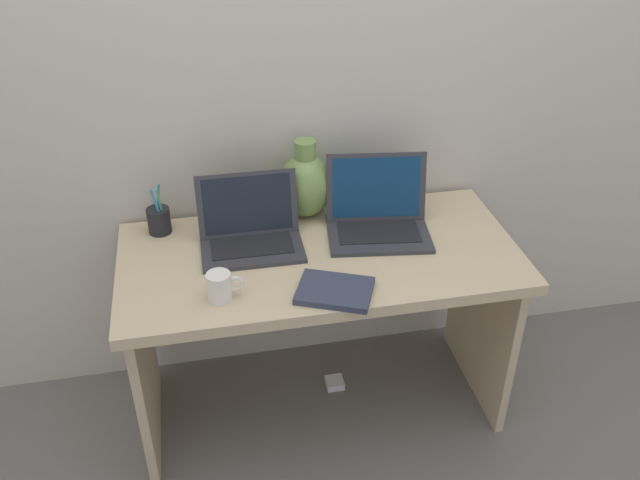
{
  "coord_description": "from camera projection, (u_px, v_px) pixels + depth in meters",
  "views": [
    {
      "loc": [
        -0.37,
        -1.84,
        1.97
      ],
      "look_at": [
        0.0,
        0.0,
        0.76
      ],
      "focal_mm": 38.02,
      "sensor_mm": 36.0,
      "label": 1
    }
  ],
  "objects": [
    {
      "name": "laptop_right",
      "position": [
        377.0,
        212.0,
        2.35
      ],
      "size": [
        0.38,
        0.31,
        0.25
      ],
      "color": "#333338",
      "rests_on": "desk"
    },
    {
      "name": "laptop_left",
      "position": [
        250.0,
        227.0,
        2.28
      ],
      "size": [
        0.34,
        0.24,
        0.23
      ],
      "color": "#333338",
      "rests_on": "desk"
    },
    {
      "name": "pen_cup",
      "position": [
        159.0,
        220.0,
        2.34
      ],
      "size": [
        0.08,
        0.08,
        0.18
      ],
      "color": "black",
      "rests_on": "desk"
    },
    {
      "name": "desk",
      "position": [
        320.0,
        291.0,
        2.34
      ],
      "size": [
        1.33,
        0.64,
        0.71
      ],
      "color": "#D1B78C",
      "rests_on": "ground"
    },
    {
      "name": "power_brick",
      "position": [
        335.0,
        383.0,
        2.72
      ],
      "size": [
        0.07,
        0.07,
        0.03
      ],
      "primitive_type": "cube",
      "color": "white",
      "rests_on": "ground"
    },
    {
      "name": "green_vase",
      "position": [
        306.0,
        184.0,
        2.4
      ],
      "size": [
        0.19,
        0.19,
        0.29
      ],
      "color": "#75934C",
      "rests_on": "desk"
    },
    {
      "name": "back_wall",
      "position": [
        299.0,
        74.0,
        2.29
      ],
      "size": [
        4.4,
        0.04,
        2.4
      ],
      "primitive_type": "cube",
      "color": "beige",
      "rests_on": "ground"
    },
    {
      "name": "notebook_stack",
      "position": [
        333.0,
        291.0,
        2.06
      ],
      "size": [
        0.27,
        0.24,
        0.02
      ],
      "primitive_type": "cube",
      "rotation": [
        0.0,
        0.0,
        -0.41
      ],
      "color": "#33384C",
      "rests_on": "desk"
    },
    {
      "name": "ground_plane",
      "position": [
        320.0,
        403.0,
        2.64
      ],
      "size": [
        6.0,
        6.0,
        0.0
      ],
      "primitive_type": "plane",
      "color": "slate"
    },
    {
      "name": "coffee_mug",
      "position": [
        220.0,
        286.0,
        2.02
      ],
      "size": [
        0.11,
        0.07,
        0.09
      ],
      "color": "white",
      "rests_on": "desk"
    }
  ]
}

